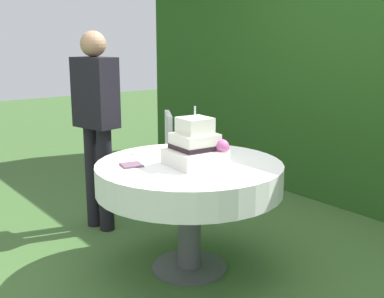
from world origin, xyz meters
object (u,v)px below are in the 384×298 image
object	(u,v)px
serving_plate_near	(183,146)
garden_chair	(158,152)
serving_plate_far	(139,153)
napkin_stack	(132,165)
cake_table	(189,179)
wedding_cake	(196,147)
standing_person	(96,117)

from	to	relation	value
serving_plate_near	garden_chair	distance (m)	0.79
serving_plate_far	napkin_stack	xyz separation A→B (m)	(0.25, -0.21, 0.00)
napkin_stack	garden_chair	xyz separation A→B (m)	(-0.97, 0.84, -0.21)
cake_table	wedding_cake	xyz separation A→B (m)	(0.06, 0.00, 0.23)
wedding_cake	standing_person	distance (m)	1.12
serving_plate_far	garden_chair	xyz separation A→B (m)	(-0.72, 0.63, -0.21)
serving_plate_near	napkin_stack	size ratio (longest dim) A/B	1.13
wedding_cake	garden_chair	size ratio (longest dim) A/B	0.43
serving_plate_far	garden_chair	bearing A→B (deg)	138.73
cake_table	serving_plate_far	size ratio (longest dim) A/B	10.53
serving_plate_far	wedding_cake	bearing A→B (deg)	15.27
garden_chair	standing_person	world-z (taller)	standing_person
cake_table	napkin_stack	world-z (taller)	napkin_stack
wedding_cake	serving_plate_near	size ratio (longest dim) A/B	2.63
serving_plate_near	serving_plate_far	distance (m)	0.38
wedding_cake	garden_chair	bearing A→B (deg)	157.41
napkin_stack	standing_person	world-z (taller)	standing_person
wedding_cake	napkin_stack	world-z (taller)	wedding_cake
serving_plate_near	garden_chair	xyz separation A→B (m)	(-0.72, 0.25, -0.21)
wedding_cake	serving_plate_far	size ratio (longest dim) A/B	3.27
serving_plate_far	serving_plate_near	bearing A→B (deg)	90.06
serving_plate_near	standing_person	world-z (taller)	standing_person
garden_chair	standing_person	xyz separation A→B (m)	(0.09, -0.64, 0.39)
garden_chair	standing_person	size ratio (longest dim) A/B	0.56
serving_plate_far	napkin_stack	bearing A→B (deg)	-40.01
serving_plate_near	standing_person	distance (m)	0.76
cake_table	wedding_cake	size ratio (longest dim) A/B	3.22
wedding_cake	standing_person	bearing A→B (deg)	-172.78
wedding_cake	napkin_stack	size ratio (longest dim) A/B	2.98
napkin_stack	standing_person	bearing A→B (deg)	167.10
wedding_cake	standing_person	world-z (taller)	standing_person
serving_plate_far	napkin_stack	distance (m)	0.33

